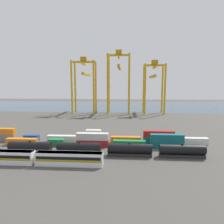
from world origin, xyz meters
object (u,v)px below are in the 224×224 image
at_px(shipping_container_16, 192,141).
at_px(gantry_crane_east, 154,82).
at_px(passenger_train, 35,157).
at_px(shipping_container_14, 159,140).
at_px(shipping_container_0, 22,142).
at_px(gantry_crane_central, 119,75).
at_px(shipping_container_5, 167,145).
at_px(freight_tank_row, 104,149).
at_px(shipping_container_9, 31,138).
at_px(gantry_crane_west, 85,79).
at_px(shipping_container_2, 93,143).

distance_m(shipping_container_16, gantry_crane_east, 92.21).
relative_size(passenger_train, gantry_crane_east, 0.94).
relative_size(passenger_train, shipping_container_14, 3.31).
height_order(shipping_container_0, shipping_container_16, same).
bearing_deg(gantry_crane_central, shipping_container_5, -77.34).
bearing_deg(shipping_container_16, gantry_crane_east, 92.44).
relative_size(freight_tank_row, shipping_container_9, 10.75).
distance_m(shipping_container_5, gantry_crane_west, 110.13).
distance_m(shipping_container_2, gantry_crane_central, 99.93).
bearing_deg(passenger_train, freight_tank_row, 24.30).
xyz_separation_m(shipping_container_0, gantry_crane_central, (34.23, 95.14, 29.89)).
bearing_deg(shipping_container_9, shipping_container_16, 0.00).
xyz_separation_m(shipping_container_0, gantry_crane_west, (5.66, 94.55, 26.38)).
relative_size(shipping_container_5, gantry_crane_west, 0.27).
xyz_separation_m(shipping_container_2, gantry_crane_central, (6.43, 95.14, 29.89)).
bearing_deg(shipping_container_16, shipping_container_14, 180.00).
bearing_deg(shipping_container_2, gantry_crane_east, 69.65).
bearing_deg(passenger_train, shipping_container_9, 118.00).
distance_m(passenger_train, shipping_container_5, 45.61).
distance_m(shipping_container_2, shipping_container_9, 27.24).
relative_size(shipping_container_0, gantry_crane_west, 0.27).
xyz_separation_m(passenger_train, gantry_crane_central, (20.38, 113.49, 29.05)).
distance_m(shipping_container_14, gantry_crane_central, 96.37).
bearing_deg(shipping_container_9, freight_tank_row, -25.20).
distance_m(shipping_container_5, shipping_container_16, 12.31).
bearing_deg(shipping_container_14, gantry_crane_east, 84.01).
height_order(shipping_container_2, shipping_container_16, same).
relative_size(shipping_container_5, shipping_container_16, 1.00).
bearing_deg(gantry_crane_east, gantry_crane_west, 179.81).
bearing_deg(passenger_train, shipping_container_5, 23.73).
bearing_deg(shipping_container_9, shipping_container_5, -5.83).
relative_size(shipping_container_0, shipping_container_9, 2.00).
xyz_separation_m(freight_tank_row, shipping_container_14, (20.19, 15.14, -0.88)).
height_order(passenger_train, shipping_container_5, passenger_train).
bearing_deg(shipping_container_5, gantry_crane_central, 102.66).
height_order(freight_tank_row, shipping_container_9, freight_tank_row).
bearing_deg(shipping_container_0, shipping_container_9, 78.55).
relative_size(shipping_container_2, gantry_crane_west, 0.27).
xyz_separation_m(gantry_crane_west, gantry_crane_east, (57.14, -0.19, -1.77)).
bearing_deg(gantry_crane_west, gantry_crane_east, -0.19).
xyz_separation_m(shipping_container_16, gantry_crane_east, (-3.78, 88.79, 24.61)).
distance_m(shipping_container_0, shipping_container_14, 53.77).
height_order(shipping_container_14, gantry_crane_central, gantry_crane_central).
height_order(passenger_train, freight_tank_row, freight_tank_row).
xyz_separation_m(shipping_container_9, gantry_crane_west, (4.53, 88.98, 26.38)).
relative_size(shipping_container_2, shipping_container_14, 1.00).
bearing_deg(shipping_container_0, freight_tank_row, -16.04).
distance_m(shipping_container_9, gantry_crane_east, 110.87).
height_order(passenger_train, shipping_container_16, passenger_train).
distance_m(passenger_train, gantry_crane_west, 116.04).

